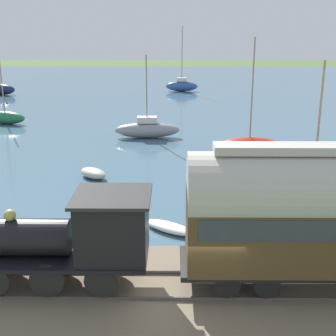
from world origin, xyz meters
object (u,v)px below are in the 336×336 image
(steam_locomotive, at_px, (69,234))
(rowboat_off_pier, at_px, (93,173))
(rowboat_near_shore, at_px, (170,227))
(sailboat_red, at_px, (249,146))
(sailboat_navy, at_px, (1,89))
(sailboat_white, at_px, (311,206))
(sailboat_blue, at_px, (182,86))
(sailboat_gray, at_px, (147,129))
(sailboat_green, at_px, (5,117))

(steam_locomotive, bearing_deg, rowboat_off_pier, 6.36)
(rowboat_off_pier, bearing_deg, rowboat_near_shore, -103.48)
(sailboat_red, xyz_separation_m, rowboat_near_shore, (-11.57, 5.11, -0.50))
(sailboat_navy, xyz_separation_m, sailboat_white, (-37.64, -26.86, 0.04))
(sailboat_navy, bearing_deg, sailboat_red, -123.87)
(steam_locomotive, bearing_deg, sailboat_blue, -5.15)
(sailboat_red, distance_m, sailboat_blue, 30.64)
(steam_locomotive, bearing_deg, sailboat_navy, 21.98)
(sailboat_gray, xyz_separation_m, rowboat_off_pier, (-9.69, 2.53, -0.38))
(sailboat_red, distance_m, rowboat_near_shore, 12.66)
(sailboat_red, bearing_deg, steam_locomotive, 151.59)
(sailboat_blue, bearing_deg, steam_locomotive, 178.19)
(sailboat_green, bearing_deg, sailboat_red, -102.92)
(sailboat_navy, bearing_deg, sailboat_green, -146.80)
(sailboat_gray, bearing_deg, rowboat_near_shore, -176.16)
(sailboat_blue, distance_m, sailboat_white, 41.16)
(sailboat_navy, relative_size, rowboat_near_shore, 3.45)
(steam_locomotive, bearing_deg, rowboat_near_shore, -29.78)
(sailboat_green, xyz_separation_m, rowboat_near_shore, (-21.71, -14.31, -0.42))
(sailboat_blue, bearing_deg, sailboat_gray, 176.36)
(steam_locomotive, distance_m, rowboat_off_pier, 12.50)
(sailboat_red, distance_m, sailboat_white, 10.53)
(sailboat_gray, bearing_deg, sailboat_green, 65.98)
(sailboat_blue, xyz_separation_m, sailboat_navy, (-3.23, 22.00, -0.03))
(sailboat_blue, bearing_deg, sailboat_navy, 101.69)
(sailboat_blue, distance_m, rowboat_near_shore, 41.99)
(steam_locomotive, height_order, sailboat_red, sailboat_red)
(sailboat_green, relative_size, sailboat_gray, 1.18)
(rowboat_near_shore, bearing_deg, sailboat_red, 10.96)
(sailboat_navy, height_order, sailboat_white, sailboat_navy)
(sailboat_red, height_order, sailboat_gray, sailboat_red)
(sailboat_gray, xyz_separation_m, sailboat_blue, (25.23, -3.09, 0.07))
(sailboat_red, xyz_separation_m, sailboat_navy, (27.17, 25.83, 0.02))
(sailboat_white, bearing_deg, steam_locomotive, 143.20)
(sailboat_red, bearing_deg, sailboat_blue, 4.50)
(sailboat_red, relative_size, sailboat_gray, 1.22)
(steam_locomotive, height_order, rowboat_near_shore, steam_locomotive)
(sailboat_green, relative_size, sailboat_red, 0.96)
(sailboat_navy, bearing_deg, sailboat_white, -131.92)
(sailboat_navy, bearing_deg, rowboat_off_pier, -140.10)
(steam_locomotive, xyz_separation_m, sailboat_white, (6.31, -9.12, -1.58))
(sailboat_green, bearing_deg, rowboat_off_pier, -131.15)
(sailboat_red, height_order, rowboat_off_pier, sailboat_red)
(sailboat_gray, relative_size, sailboat_blue, 0.77)
(sailboat_red, bearing_deg, rowboat_near_shore, 153.51)
(steam_locomotive, relative_size, sailboat_green, 0.88)
(sailboat_white, relative_size, rowboat_near_shore, 2.87)
(sailboat_blue, height_order, rowboat_off_pier, sailboat_blue)
(sailboat_green, distance_m, rowboat_off_pier, 17.73)
(sailboat_red, height_order, sailboat_navy, sailboat_navy)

